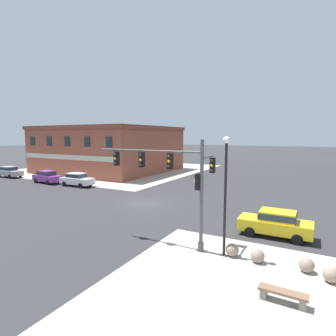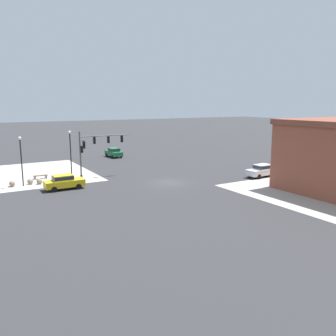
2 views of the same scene
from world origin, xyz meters
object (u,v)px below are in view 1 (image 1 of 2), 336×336
bollard_sphere_curb_a (232,250)px  street_lamp_corner_near (226,184)px  bollard_sphere_curb_b (258,256)px  bollard_sphere_curb_d (331,275)px  bench_near_signal (283,295)px  traffic_signal_main (177,176)px  car_main_northbound_near (47,176)px  car_main_southbound_near (77,179)px  bollard_sphere_curb_c (307,265)px  car_main_northbound_far (9,171)px  car_cross_eastbound (276,222)px

bollard_sphere_curb_a → street_lamp_corner_near: (-0.44, -0.04, 3.55)m
bollard_sphere_curb_a → bollard_sphere_curb_b: bearing=-4.5°
bollard_sphere_curb_a → bollard_sphere_curb_d: size_ratio=1.00×
bollard_sphere_curb_b → bench_near_signal: bollard_sphere_curb_b is taller
traffic_signal_main → car_main_northbound_near: bearing=157.1°
bench_near_signal → street_lamp_corner_near: (-3.27, 3.10, 3.57)m
bollard_sphere_curb_b → bollard_sphere_curb_d: (3.20, -0.42, 0.00)m
car_main_southbound_near → bollard_sphere_curb_a: bearing=-25.2°
bollard_sphere_curb_c → car_main_northbound_far: (-41.42, 11.23, 0.57)m
bench_near_signal → street_lamp_corner_near: bearing=136.6°
bollard_sphere_curb_b → car_main_northbound_far: 40.81m
bollard_sphere_curb_c → car_cross_eastbound: bearing=114.6°
bollard_sphere_curb_c → street_lamp_corner_near: size_ratio=0.11×
street_lamp_corner_near → car_main_northbound_near: bearing=159.2°
car_main_northbound_far → car_main_southbound_near: bearing=-1.6°
bollard_sphere_curb_a → car_cross_eastbound: size_ratio=0.16×
traffic_signal_main → bench_near_signal: size_ratio=3.92×
bench_near_signal → street_lamp_corner_near: 5.75m
bollard_sphere_curb_a → car_main_southbound_near: size_ratio=0.16×
bollard_sphere_curb_d → bollard_sphere_curb_c: bearing=152.9°
traffic_signal_main → street_lamp_corner_near: bearing=-0.5°
bollard_sphere_curb_a → street_lamp_corner_near: street_lamp_corner_near is taller
traffic_signal_main → bollard_sphere_curb_c: 7.81m
bollard_sphere_curb_c → car_main_northbound_near: bearing=161.6°
bollard_sphere_curb_a → street_lamp_corner_near: bearing=-175.0°
bench_near_signal → car_main_northbound_near: 33.97m
bollard_sphere_curb_b → bollard_sphere_curb_c: bearing=2.0°
street_lamp_corner_near → car_main_southbound_near: bearing=154.3°
street_lamp_corner_near → car_cross_eastbound: street_lamp_corner_near is taller
bollard_sphere_curb_c → bench_near_signal: 3.19m
bench_near_signal → car_main_northbound_far: car_main_northbound_far is taller
bench_near_signal → car_main_southbound_near: 29.29m
traffic_signal_main → bollard_sphere_curb_d: (7.85, -0.52, -3.72)m
street_lamp_corner_near → bench_near_signal: bearing=-43.4°
traffic_signal_main → car_main_southbound_near: bearing=151.2°
bollard_sphere_curb_b → bollard_sphere_curb_d: bearing=-7.6°
bollard_sphere_curb_d → car_cross_eastbound: car_cross_eastbound is taller
bench_near_signal → car_main_northbound_far: 43.17m
bollard_sphere_curb_b → bollard_sphere_curb_c: same height
bollard_sphere_curb_d → bench_near_signal: bollard_sphere_curb_d is taller
bollard_sphere_curb_a → bollard_sphere_curb_b: same height
bollard_sphere_curb_a → bench_near_signal: (2.83, -3.13, -0.02)m
traffic_signal_main → bollard_sphere_curb_a: bearing=0.2°
bench_near_signal → car_main_southbound_near: bearing=151.6°
bollard_sphere_curb_a → car_main_northbound_far: bearing=163.5°
bollard_sphere_curb_a → car_main_northbound_near: bearing=159.6°
street_lamp_corner_near → bollard_sphere_curb_d: bearing=-5.6°
bollard_sphere_curb_d → car_main_northbound_far: car_main_northbound_far is taller
traffic_signal_main → bollard_sphere_curb_d: bearing=-3.8°
street_lamp_corner_near → car_main_northbound_far: size_ratio=1.43×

